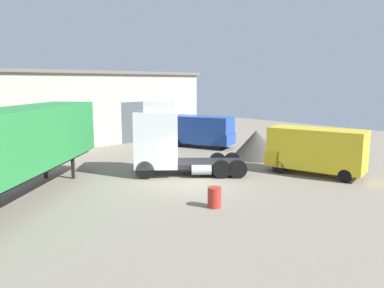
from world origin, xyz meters
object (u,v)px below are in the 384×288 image
at_px(delivery_van_blue, 203,130).
at_px(delivery_van_yellow, 314,150).
at_px(container_trailer_green, 15,143).
at_px(gravel_pile, 256,144).
at_px(tractor_unit_white, 165,140).
at_px(oil_drum, 214,197).

relative_size(delivery_van_blue, delivery_van_yellow, 0.98).
relative_size(container_trailer_green, gravel_pile, 3.16).
bearing_deg(tractor_unit_white, gravel_pile, -143.78).
distance_m(delivery_van_yellow, oil_drum, 8.50).
bearing_deg(container_trailer_green, tractor_unit_white, -45.44).
relative_size(tractor_unit_white, oil_drum, 7.32).
xyz_separation_m(delivery_van_blue, delivery_van_yellow, (-1.38, -10.98, 0.06)).
bearing_deg(container_trailer_green, delivery_van_blue, -25.83).
distance_m(container_trailer_green, delivery_van_blue, 16.71).
bearing_deg(delivery_van_yellow, tractor_unit_white, 34.33).
height_order(delivery_van_yellow, gravel_pile, delivery_van_yellow).
relative_size(delivery_van_yellow, gravel_pile, 1.68).
bearing_deg(tractor_unit_white, delivery_van_yellow, 177.90).
height_order(delivery_van_yellow, oil_drum, delivery_van_yellow).
height_order(gravel_pile, oil_drum, gravel_pile).
height_order(tractor_unit_white, delivery_van_blue, tractor_unit_white).
height_order(container_trailer_green, gravel_pile, container_trailer_green).
distance_m(tractor_unit_white, container_trailer_green, 8.03).
bearing_deg(oil_drum, container_trailer_green, 133.51).
bearing_deg(delivery_van_blue, delivery_van_yellow, -29.36).
bearing_deg(container_trailer_green, oil_drum, -90.11).
xyz_separation_m(delivery_van_yellow, gravel_pile, (1.24, 5.27, -0.47)).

